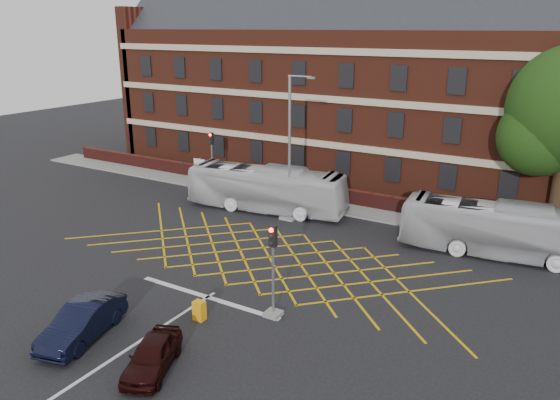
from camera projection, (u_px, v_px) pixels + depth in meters
The scene contains 16 objects.
ground at pixel (249, 270), 28.72m from camera, with size 120.00×120.00×0.00m, color black.
victorian_building at pixel (402, 83), 44.16m from camera, with size 51.00×12.17×20.40m.
boundary_wall at pixel (351, 197), 39.16m from camera, with size 56.00×0.50×1.10m, color #491713.
far_pavement at pixel (344, 207), 38.50m from camera, with size 60.00×3.00×0.12m, color slate.
box_junction_hatching at pixel (269, 257), 30.35m from camera, with size 11.50×0.12×0.02m, color #CC990C.
stop_line at pixel (208, 297), 25.86m from camera, with size 8.00×0.30×0.02m, color silver.
centre_line at pixel (100, 367), 20.56m from camera, with size 0.15×14.00×0.02m, color silver.
bus_left at pixel (266, 189), 37.63m from camera, with size 2.63×11.22×3.13m, color silver.
bus_right at pixel (501, 230), 30.16m from camera, with size 2.55×10.88×3.03m, color #BABABF.
car_navy at pixel (82, 322), 22.31m from camera, with size 1.54×4.41×1.45m, color black.
car_maroon at pixel (152, 355), 20.27m from camera, with size 1.44×3.58×1.22m, color black.
traffic_light_near at pixel (273, 280), 23.67m from camera, with size 0.70×0.70×4.27m.
traffic_light_far at pixel (212, 164), 43.64m from camera, with size 0.70×0.70×4.27m.
street_lamp at pixel (290, 171), 35.37m from camera, with size 2.25×1.00×9.41m.
direction_signs at pixel (200, 168), 43.86m from camera, with size 1.10×0.16×2.20m.
utility_cabinet at pixel (199, 311), 23.78m from camera, with size 0.50×0.39×0.88m, color orange.
Camera 1 is at (14.93, -21.63, 12.28)m, focal length 35.00 mm.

